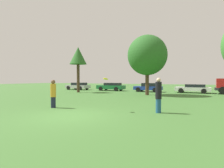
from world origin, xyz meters
TOP-DOWN VIEW (x-y plane):
  - ground_plane at (0.00, 0.00)m, footprint 120.00×120.00m
  - person_thrower at (-2.49, 1.62)m, footprint 0.34×0.34m
  - person_catcher at (3.71, 2.58)m, footprint 0.32×0.32m
  - frisbee at (0.99, 1.87)m, footprint 0.27×0.26m
  - tree_0 at (-8.91, 13.36)m, footprint 2.27×2.27m
  - tree_1 at (0.46, 13.19)m, footprint 4.37×4.37m
  - parked_car_silver at (-12.63, 18.60)m, footprint 4.02×2.22m
  - parked_car_green at (-6.51, 18.65)m, footprint 4.35×2.07m
  - parked_car_blue at (-0.63, 18.42)m, footprint 3.88×1.95m
  - parked_car_white at (5.09, 18.84)m, footprint 4.34×2.22m

SIDE VIEW (x-z plane):
  - ground_plane at x=0.00m, z-range 0.00..0.00m
  - parked_car_white at x=5.09m, z-range 0.04..1.15m
  - parked_car_silver at x=-12.63m, z-range 0.04..1.23m
  - parked_car_green at x=-6.51m, z-range 0.04..1.24m
  - parked_car_blue at x=-0.63m, z-range 0.03..1.26m
  - person_thrower at x=-2.49m, z-range 0.02..1.74m
  - person_catcher at x=3.71m, z-range 0.02..1.84m
  - frisbee at x=0.99m, z-range 1.71..1.83m
  - tree_1 at x=0.46m, z-range 1.08..7.75m
  - tree_0 at x=-8.91m, z-range 1.75..7.78m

